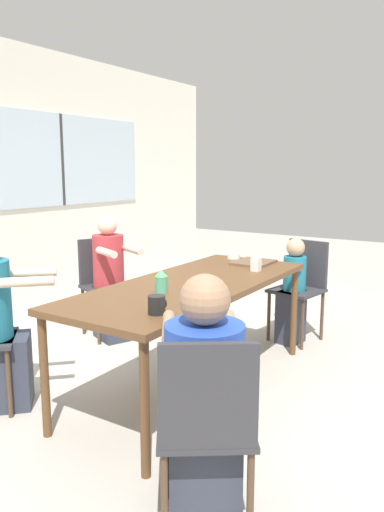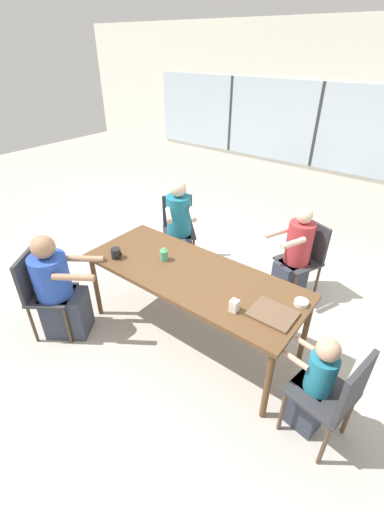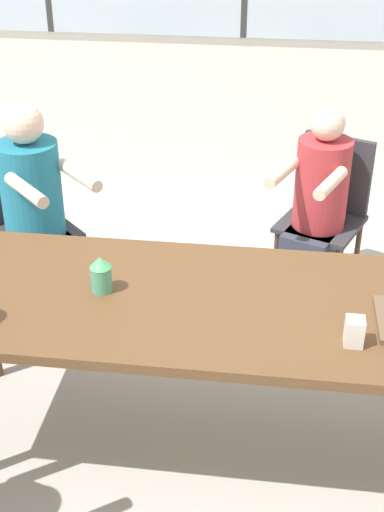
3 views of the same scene
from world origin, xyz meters
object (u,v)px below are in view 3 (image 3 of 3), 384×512
Objects in this scene: person_woman_green_shirt at (38,226)px; person_man_blue_shirt at (316,221)px; chair_for_man_blue_shirt at (328,204)px; chair_for_woman_green_shirt at (24,213)px; sippy_cup at (101,274)px; milk_carton_small at (354,332)px.

person_woman_green_shirt reaches higher than person_man_blue_shirt.
chair_for_man_blue_shirt is at bearing -90.00° from person_man_blue_shirt.
chair_for_woman_green_shirt is 1.26m from sippy_cup.
sippy_cup is 0.94m from milk_carton_small.
chair_for_man_blue_shirt is 1.63m from sippy_cup.
person_woman_green_shirt is at bearing 143.00° from milk_carton_small.
milk_carton_small is at bearing 97.36° from chair_for_woman_green_shirt.
chair_for_man_blue_shirt is 8.69× the size of milk_carton_small.
sippy_cup is (-0.90, -1.33, 0.30)m from chair_for_man_blue_shirt.
person_man_blue_shirt is 1.48m from sippy_cup.
chair_for_woman_green_shirt and chair_for_man_blue_shirt have the same top height.
chair_for_man_blue_shirt is 6.15× the size of sippy_cup.
chair_for_man_blue_shirt is 0.80× the size of person_man_blue_shirt.
person_woman_green_shirt is 1.11m from sippy_cup.
sippy_cup is 1.41× the size of milk_carton_small.
person_woman_green_shirt reaches higher than chair_for_woman_green_shirt.
person_woman_green_shirt is 11.38× the size of milk_carton_small.
person_man_blue_shirt is (1.41, 0.28, -0.02)m from person_woman_green_shirt.
chair_for_man_blue_shirt is (1.59, 0.31, 0.00)m from chair_for_woman_green_shirt.
chair_for_man_blue_shirt is at bearing 146.11° from chair_for_woman_green_shirt.
person_woman_green_shirt is 1.87m from milk_carton_small.
chair_for_woman_green_shirt is at bearing 28.81° from person_man_blue_shirt.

